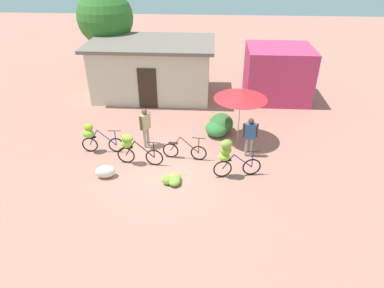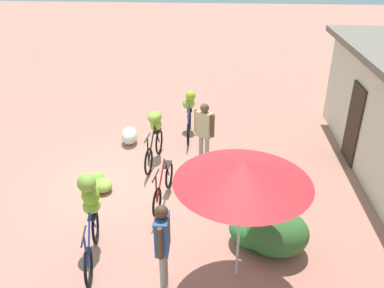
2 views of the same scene
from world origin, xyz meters
name	(u,v)px [view 2 (image 2 of 2)]	position (x,y,z in m)	size (l,w,h in m)	color
ground_plane	(129,182)	(0.00, 0.00, 0.00)	(60.00, 60.00, 0.00)	#AE7262
hedge_bush_front_left	(257,229)	(1.85, 2.83, 0.30)	(0.96, 1.04, 0.61)	#2E7E37
hedge_bush_front_right	(276,232)	(2.05, 3.15, 0.39)	(1.01, 1.16, 0.79)	#336B2F
market_umbrella	(243,172)	(2.72, 2.43, 2.04)	(2.09, 2.09, 2.21)	beige
bicycle_leftmost	(189,109)	(-2.87, 1.18, 0.71)	(1.65, 0.41, 1.21)	black
bicycle_near_pile	(155,132)	(-1.21, 0.44, 0.75)	(1.73, 0.43, 1.23)	black
bicycle_center_loaded	(163,187)	(0.64, 0.90, 0.34)	(1.68, 0.25, 0.96)	black
bicycle_by_shop	(90,209)	(2.25, -0.14, 0.89)	(1.68, 0.52, 1.50)	black
banana_pile_on_ground	(98,184)	(0.35, -0.63, 0.14)	(0.79, 0.77, 0.31)	#77B839
produce_sack	(129,136)	(-2.02, -0.42, 0.22)	(0.70, 0.44, 0.44)	silver
person_vendor	(163,239)	(3.06, 1.25, 0.98)	(0.58, 0.21, 1.60)	gray
person_bystander	(204,128)	(-0.95, 1.70, 1.01)	(0.39, 0.50, 1.65)	gray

